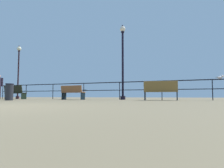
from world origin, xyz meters
The scene contains 8 objects.
pier_railing centered at (0.00, 8.01, 0.80)m, with size 19.76×0.05×1.07m.
bench_far_left centered at (-7.59, 7.15, 0.53)m, with size 1.78×0.69×0.96m.
bench_near_left centered at (-2.76, 7.17, 0.49)m, with size 1.52×0.69×0.86m.
bench_near_right centered at (2.49, 7.16, 0.53)m, with size 1.70×0.74×0.97m.
lamppost_left centered at (-8.49, 8.22, 2.50)m, with size 0.32×0.32×4.24m.
lamppost_center centered at (0.13, 8.22, 2.59)m, with size 0.34×0.34×4.65m.
seagull_on_rail centered at (5.29, 8.01, 1.16)m, with size 0.40×0.18×0.19m.
trash_bin centered at (-4.50, 4.23, 0.42)m, with size 0.38×0.38×0.84m.
Camera 1 is at (3.65, -2.43, 0.21)m, focal length 29.60 mm.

